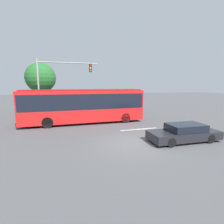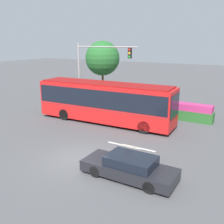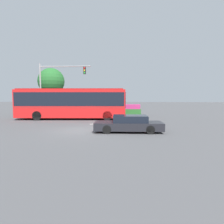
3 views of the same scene
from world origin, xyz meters
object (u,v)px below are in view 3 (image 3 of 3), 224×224
at_px(city_bus, 72,102).
at_px(street_tree_left, 51,81).
at_px(traffic_light_pole, 54,81).
at_px(sedan_foreground, 129,124).

height_order(city_bus, street_tree_left, street_tree_left).
bearing_deg(city_bus, traffic_light_pole, 136.09).
distance_m(sedan_foreground, traffic_light_pole, 13.95).
xyz_separation_m(sedan_foreground, street_tree_left, (-11.22, 15.02, 4.25)).
distance_m(city_bus, sedan_foreground, 9.73).
xyz_separation_m(city_bus, sedan_foreground, (6.14, -7.42, -1.36)).
relative_size(city_bus, street_tree_left, 1.77).
distance_m(city_bus, street_tree_left, 9.59).
bearing_deg(sedan_foreground, traffic_light_pole, -48.15).
height_order(city_bus, traffic_light_pole, traffic_light_pole).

